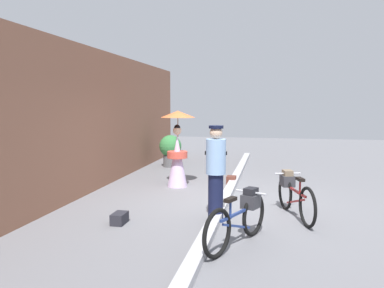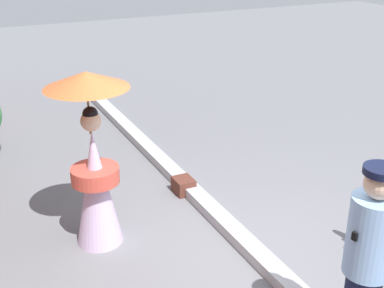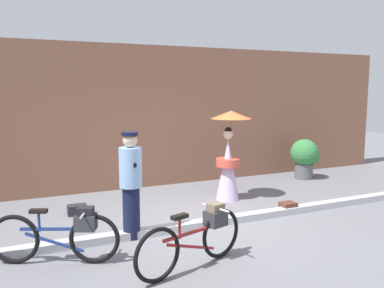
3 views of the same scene
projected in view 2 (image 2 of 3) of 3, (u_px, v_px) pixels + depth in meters
name	position (u px, v px, depth m)	size (l,w,h in m)	color
ground_plane	(270.00, 272.00, 4.91)	(30.00, 30.00, 0.00)	slate
sidewalk_curb	(270.00, 267.00, 4.88)	(14.00, 0.20, 0.12)	#B2B2B7
person_officer	(367.00, 264.00, 3.60)	(0.34, 0.38, 1.63)	#141938
person_with_parasol	(94.00, 160.00, 5.06)	(0.83, 0.83, 1.83)	silver
backpack_spare	(184.00, 185.00, 6.35)	(0.27, 0.23, 0.19)	#592D23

